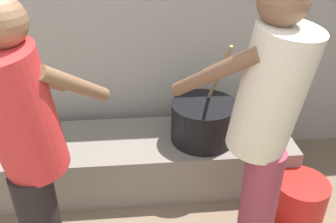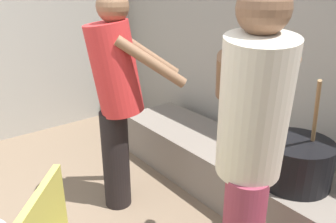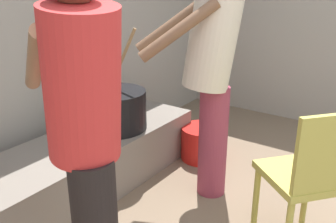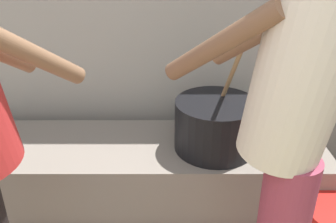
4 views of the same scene
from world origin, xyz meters
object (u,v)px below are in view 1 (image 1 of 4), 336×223
cook_in_red_shirt (28,146)px  bucket_red_plastic (299,198)px  cook_in_cream_shirt (265,124)px  cooking_pot_main (203,121)px

cook_in_red_shirt → bucket_red_plastic: cook_in_red_shirt is taller
bucket_red_plastic → cook_in_red_shirt: bearing=-168.0°
cook_in_red_shirt → cook_in_cream_shirt: size_ratio=0.97×
cooking_pot_main → bucket_red_plastic: 0.83m
cooking_pot_main → cook_in_red_shirt: (-0.96, -0.75, 0.37)m
cooking_pot_main → cook_in_cream_shirt: cook_in_cream_shirt is taller
cook_in_red_shirt → cook_in_cream_shirt: bearing=2.1°
cook_in_cream_shirt → bucket_red_plastic: cook_in_cream_shirt is taller
cooking_pot_main → cook_in_cream_shirt: (0.16, -0.71, 0.40)m
bucket_red_plastic → cooking_pot_main: bearing=145.4°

